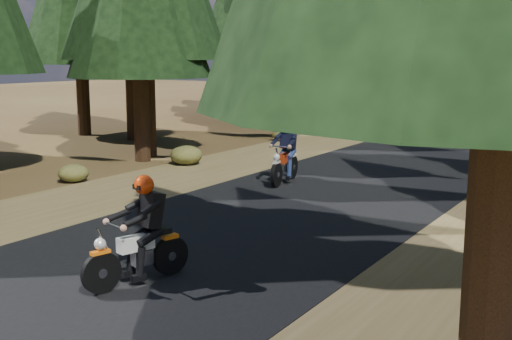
{
  "coord_description": "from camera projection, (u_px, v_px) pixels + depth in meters",
  "views": [
    {
      "loc": [
        6.7,
        -9.13,
        3.35
      ],
      "look_at": [
        0.0,
        1.5,
        1.1
      ],
      "focal_mm": 45.0,
      "sensor_mm": 36.0,
      "label": 1
    }
  ],
  "objects": [
    {
      "name": "ground",
      "position": [
        212.0,
        241.0,
        11.71
      ],
      "size": [
        120.0,
        120.0,
        0.0
      ],
      "primitive_type": "plane",
      "color": "#432D18",
      "rests_on": "ground"
    },
    {
      "name": "road",
      "position": [
        331.0,
        192.0,
        15.88
      ],
      "size": [
        6.0,
        100.0,
        0.01
      ],
      "primitive_type": "cube",
      "color": "black",
      "rests_on": "ground"
    },
    {
      "name": "shoulder_l",
      "position": [
        185.0,
        174.0,
        18.29
      ],
      "size": [
        3.2,
        100.0,
        0.01
      ],
      "primitive_type": "cube",
      "color": "brown",
      "rests_on": "ground"
    },
    {
      "name": "understory_shrubs",
      "position": [
        384.0,
        176.0,
        16.63
      ],
      "size": [
        15.72,
        31.12,
        0.66
      ],
      "color": "#474C1E",
      "rests_on": "ground"
    },
    {
      "name": "rider_lead",
      "position": [
        137.0,
        249.0,
        9.43
      ],
      "size": [
        1.02,
        1.9,
        1.62
      ],
      "rotation": [
        0.0,
        0.0,
        2.87
      ],
      "color": "silver",
      "rests_on": "road"
    },
    {
      "name": "rider_follow",
      "position": [
        285.0,
        162.0,
        16.96
      ],
      "size": [
        0.92,
        2.02,
        1.73
      ],
      "rotation": [
        0.0,
        0.0,
        3.32
      ],
      "color": "#99270A",
      "rests_on": "road"
    }
  ]
}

